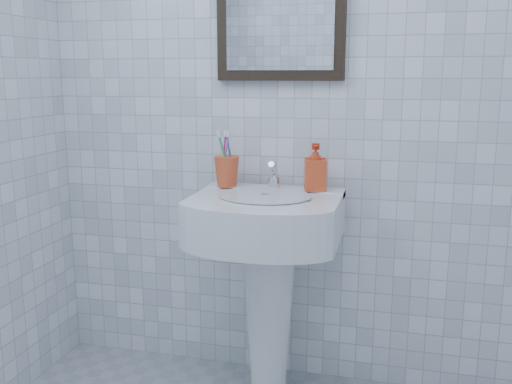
# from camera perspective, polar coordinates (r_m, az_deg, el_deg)

# --- Properties ---
(wall_back) EXTENTS (2.20, 0.02, 2.50)m
(wall_back) POSITION_cam_1_polar(r_m,az_deg,el_deg) (2.27, 5.64, 11.26)
(wall_back) COLOR white
(wall_back) RESTS_ON ground
(washbasin) EXTENTS (0.54, 0.40, 0.84)m
(washbasin) POSITION_cam_1_polar(r_m,az_deg,el_deg) (2.19, 1.18, -7.02)
(washbasin) COLOR white
(washbasin) RESTS_ON ground
(faucet) EXTENTS (0.05, 0.10, 0.11)m
(faucet) POSITION_cam_1_polar(r_m,az_deg,el_deg) (2.21, 1.80, 1.48)
(faucet) COLOR silver
(faucet) RESTS_ON washbasin
(toothbrush_cup) EXTENTS (0.12, 0.12, 0.12)m
(toothbrush_cup) POSITION_cam_1_polar(r_m,az_deg,el_deg) (2.25, -2.94, 2.06)
(toothbrush_cup) COLOR #DB4C26
(toothbrush_cup) RESTS_ON washbasin
(soap_dispenser) EXTENTS (0.10, 0.10, 0.18)m
(soap_dispenser) POSITION_cam_1_polar(r_m,az_deg,el_deg) (2.18, 5.95, 2.51)
(soap_dispenser) COLOR red
(soap_dispenser) RESTS_ON washbasin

